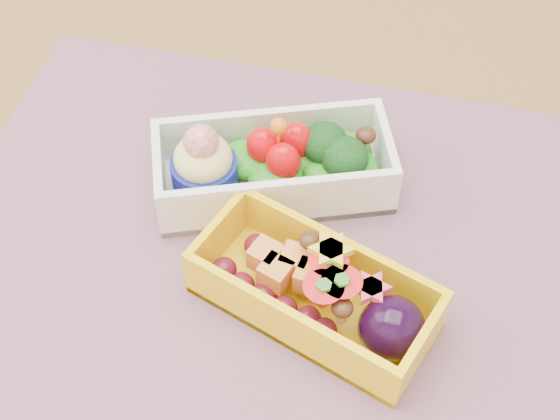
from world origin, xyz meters
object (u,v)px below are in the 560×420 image
(bento_white, at_px, (272,166))
(bento_yellow, at_px, (319,293))
(table, at_px, (282,292))
(placemat, at_px, (269,244))

(bento_white, xyz_separation_m, bento_yellow, (0.06, -0.10, -0.00))
(table, bearing_deg, bento_yellow, -56.06)
(bento_white, bearing_deg, placemat, -100.19)
(table, height_order, placemat, placemat)
(table, relative_size, bento_yellow, 6.52)
(placemat, height_order, bento_yellow, bento_yellow)
(table, distance_m, placemat, 0.10)
(table, xyz_separation_m, bento_yellow, (0.05, -0.07, 0.13))
(placemat, distance_m, bento_white, 0.06)
(placemat, relative_size, bento_white, 2.49)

